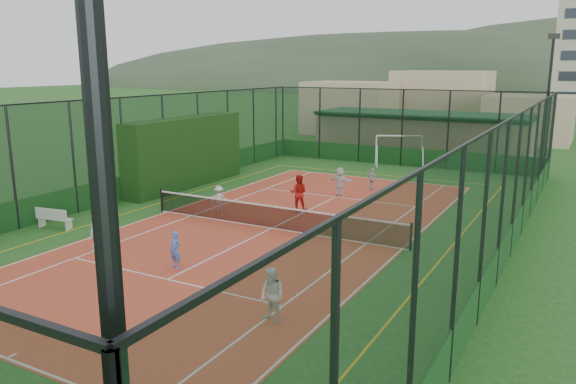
% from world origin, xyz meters
% --- Properties ---
extents(ground, '(300.00, 300.00, 0.00)m').
position_xyz_m(ground, '(0.00, 0.00, 0.00)').
color(ground, '#1D5520').
rests_on(ground, ground).
extents(court_slab, '(11.17, 23.97, 0.01)m').
position_xyz_m(court_slab, '(0.00, 0.00, 0.01)').
color(court_slab, '#B13F27').
rests_on(court_slab, ground).
extents(tennis_net, '(11.67, 0.12, 1.06)m').
position_xyz_m(tennis_net, '(0.00, 0.00, 0.53)').
color(tennis_net, black).
rests_on(tennis_net, ground).
extents(perimeter_fence, '(18.12, 34.12, 5.00)m').
position_xyz_m(perimeter_fence, '(0.00, 0.00, 2.50)').
color(perimeter_fence, black).
rests_on(perimeter_fence, ground).
extents(floodlight_ne, '(0.60, 0.26, 8.25)m').
position_xyz_m(floodlight_ne, '(8.60, 16.60, 4.12)').
color(floodlight_ne, black).
rests_on(floodlight_ne, ground).
extents(clubhouse, '(15.20, 7.20, 3.15)m').
position_xyz_m(clubhouse, '(0.00, 22.00, 1.57)').
color(clubhouse, tan).
rests_on(clubhouse, ground).
extents(distant_hills, '(200.00, 60.00, 24.00)m').
position_xyz_m(distant_hills, '(0.00, 150.00, 0.00)').
color(distant_hills, '#384C33').
rests_on(distant_hills, ground).
extents(hedge_left, '(1.29, 8.63, 3.77)m').
position_xyz_m(hedge_left, '(-8.30, 4.91, 1.89)').
color(hedge_left, black).
rests_on(hedge_left, ground).
extents(white_bench, '(1.61, 0.66, 0.88)m').
position_xyz_m(white_bench, '(-7.80, -4.19, 0.44)').
color(white_bench, white).
rests_on(white_bench, ground).
extents(futsal_goal_far, '(3.15, 2.09, 1.98)m').
position_xyz_m(futsal_goal_far, '(-0.14, 16.93, 0.99)').
color(futsal_goal_far, white).
rests_on(futsal_goal_far, ground).
extents(child_near_left, '(0.60, 0.42, 1.16)m').
position_xyz_m(child_near_left, '(-4.06, -5.42, 0.59)').
color(child_near_left, silver).
rests_on(child_near_left, court_slab).
extents(child_near_mid, '(0.50, 0.38, 1.25)m').
position_xyz_m(child_near_mid, '(-0.42, -5.47, 0.63)').
color(child_near_mid, '#527DEA').
rests_on(child_near_mid, court_slab).
extents(child_near_right, '(0.83, 0.72, 1.47)m').
position_xyz_m(child_near_right, '(4.36, -7.40, 0.74)').
color(child_near_right, white).
rests_on(child_near_right, court_slab).
extents(child_far_left, '(0.86, 0.86, 1.19)m').
position_xyz_m(child_far_left, '(-3.46, 1.20, 0.61)').
color(child_far_left, silver).
rests_on(child_far_left, court_slab).
extents(child_far_right, '(0.75, 0.55, 1.19)m').
position_xyz_m(child_far_right, '(1.04, 8.85, 0.60)').
color(child_far_right, silver).
rests_on(child_far_right, court_slab).
extents(child_far_back, '(1.41, 0.67, 1.46)m').
position_xyz_m(child_far_back, '(0.07, 6.79, 0.74)').
color(child_far_back, white).
rests_on(child_far_back, court_slab).
extents(coach, '(0.97, 0.87, 1.66)m').
position_xyz_m(coach, '(-0.40, 3.12, 0.84)').
color(coach, red).
rests_on(coach, court_slab).
extents(tennis_balls, '(4.64, 0.98, 0.07)m').
position_xyz_m(tennis_balls, '(-0.62, 0.95, 0.04)').
color(tennis_balls, '#CCE033').
rests_on(tennis_balls, court_slab).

